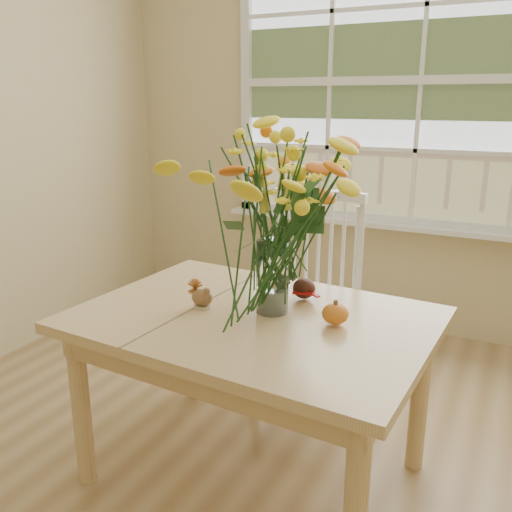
% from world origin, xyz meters
% --- Properties ---
extents(wall_back, '(4.00, 0.02, 2.70)m').
position_xyz_m(wall_back, '(0.00, 2.25, 1.35)').
color(wall_back, '#D7C389').
rests_on(wall_back, floor).
extents(window, '(2.42, 0.12, 1.74)m').
position_xyz_m(window, '(0.00, 2.21, 1.53)').
color(window, silver).
rests_on(window, wall_back).
extents(dining_table, '(1.32, 0.98, 0.68)m').
position_xyz_m(dining_table, '(-0.22, 0.52, 0.59)').
color(dining_table, tan).
rests_on(dining_table, floor).
extents(windsor_chair, '(0.49, 0.48, 1.00)m').
position_xyz_m(windsor_chair, '(-0.27, 1.24, 0.56)').
color(windsor_chair, white).
rests_on(windsor_chair, floor).
extents(flower_vase, '(0.57, 0.57, 0.67)m').
position_xyz_m(flower_vase, '(-0.17, 0.58, 1.09)').
color(flower_vase, white).
rests_on(flower_vase, dining_table).
extents(pumpkin, '(0.09, 0.09, 0.07)m').
position_xyz_m(pumpkin, '(0.08, 0.57, 0.72)').
color(pumpkin, orange).
rests_on(pumpkin, dining_table).
extents(turkey_figurine, '(0.09, 0.07, 0.10)m').
position_xyz_m(turkey_figurine, '(-0.43, 0.50, 0.72)').
color(turkey_figurine, '#CCB78C').
rests_on(turkey_figurine, dining_table).
extents(dark_gourd, '(0.13, 0.09, 0.08)m').
position_xyz_m(dark_gourd, '(-0.12, 0.76, 0.72)').
color(dark_gourd, '#38160F').
rests_on(dark_gourd, dining_table).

